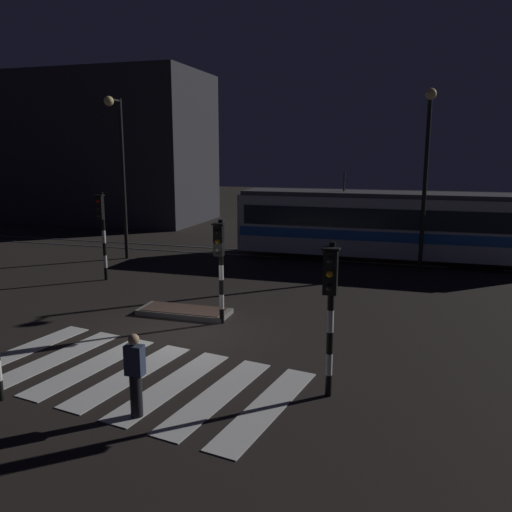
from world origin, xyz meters
The scene contains 13 objects.
ground_plane centered at (0.00, 0.00, 0.00)m, with size 120.00×120.00×0.00m, color black.
rail_near centered at (0.00, 11.43, 0.01)m, with size 80.00×0.12×0.03m, color #59595E.
rail_far centered at (0.00, 12.86, 0.01)m, with size 80.00×0.12×0.03m, color #59595E.
crosswalk_zebra centered at (0.00, -2.94, 0.01)m, with size 8.26×5.12×0.02m.
traffic_island centered at (-0.77, 1.74, 0.09)m, with size 2.93×1.13×0.18m.
traffic_light_corner_near_right centered at (4.57, -2.71, 2.20)m, with size 0.36×0.42×3.33m.
traffic_light_median_centre centered at (0.70, 1.15, 2.09)m, with size 0.36×0.42×3.16m.
traffic_light_corner_far_left centered at (-5.72, 4.92, 2.34)m, with size 0.36×0.42×3.54m.
street_lamp_trackside_left centered at (-7.18, 8.88, 4.74)m, with size 0.44×1.21×7.52m.
street_lamp_trackside_right centered at (6.44, 9.79, 4.74)m, with size 0.44×1.21×7.52m.
tram centered at (4.94, 12.14, 1.74)m, with size 14.27×2.58×4.15m.
pedestrian_waiting_at_kerb centered at (1.12, -4.62, 0.88)m, with size 0.36×0.24×1.71m.
building_backdrop centered at (-17.18, 21.74, 5.30)m, with size 16.99×8.00×10.61m, color #2D2D33.
Camera 1 is at (6.14, -13.05, 5.13)m, focal length 36.94 mm.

